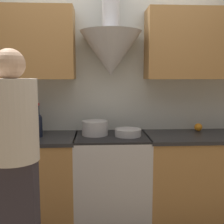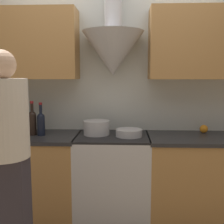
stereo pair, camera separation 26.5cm
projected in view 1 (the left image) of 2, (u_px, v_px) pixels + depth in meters
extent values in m
cube|color=silver|center=(110.00, 93.00, 3.06)|extent=(8.40, 0.06, 2.60)
cone|color=silver|center=(111.00, 54.00, 2.81)|extent=(0.62, 0.62, 0.44)
cube|color=#B27F47|center=(8.00, 43.00, 2.76)|extent=(1.31, 0.32, 0.70)
cube|color=#B27F47|center=(205.00, 45.00, 2.87)|extent=(1.21, 0.32, 0.70)
cube|color=#B27F47|center=(10.00, 182.00, 2.79)|extent=(1.31, 0.60, 0.86)
cube|color=#28282B|center=(7.00, 139.00, 2.73)|extent=(1.33, 0.62, 0.03)
cube|color=#B27F47|center=(205.00, 178.00, 2.90)|extent=(1.21, 0.60, 0.86)
cube|color=#28282B|center=(206.00, 136.00, 2.84)|extent=(1.23, 0.62, 0.03)
cube|color=silver|center=(111.00, 180.00, 2.85)|extent=(0.72, 0.60, 0.87)
cube|color=black|center=(113.00, 195.00, 2.56)|extent=(0.51, 0.01, 0.39)
cube|color=black|center=(111.00, 137.00, 2.79)|extent=(0.72, 0.60, 0.02)
cube|color=silver|center=(110.00, 137.00, 3.06)|extent=(0.72, 0.06, 0.10)
cylinder|color=black|center=(9.00, 128.00, 2.70)|extent=(0.08, 0.08, 0.19)
sphere|color=black|center=(9.00, 118.00, 2.69)|extent=(0.08, 0.08, 0.08)
cylinder|color=black|center=(9.00, 110.00, 2.68)|extent=(0.03, 0.03, 0.11)
cylinder|color=gold|center=(8.00, 104.00, 2.67)|extent=(0.03, 0.03, 0.02)
cylinder|color=black|center=(19.00, 126.00, 2.72)|extent=(0.07, 0.07, 0.22)
sphere|color=black|center=(19.00, 115.00, 2.70)|extent=(0.07, 0.07, 0.07)
cylinder|color=black|center=(19.00, 108.00, 2.69)|extent=(0.03, 0.03, 0.11)
cylinder|color=maroon|center=(18.00, 101.00, 2.69)|extent=(0.03, 0.03, 0.02)
cylinder|color=black|center=(29.00, 127.00, 2.72)|extent=(0.08, 0.08, 0.20)
sphere|color=black|center=(29.00, 116.00, 2.71)|extent=(0.08, 0.08, 0.08)
cylinder|color=black|center=(29.00, 109.00, 2.70)|extent=(0.03, 0.03, 0.10)
cylinder|color=maroon|center=(28.00, 103.00, 2.70)|extent=(0.03, 0.03, 0.02)
cylinder|color=black|center=(38.00, 128.00, 2.72)|extent=(0.08, 0.08, 0.19)
sphere|color=black|center=(38.00, 118.00, 2.70)|extent=(0.07, 0.07, 0.07)
cylinder|color=black|center=(38.00, 111.00, 2.69)|extent=(0.03, 0.03, 0.11)
cylinder|color=maroon|center=(38.00, 104.00, 2.69)|extent=(0.03, 0.03, 0.02)
cylinder|color=silver|center=(95.00, 128.00, 2.81)|extent=(0.26, 0.26, 0.14)
cylinder|color=silver|center=(128.00, 132.00, 2.77)|extent=(0.26, 0.26, 0.07)
sphere|color=orange|center=(198.00, 127.00, 3.01)|extent=(0.08, 0.08, 0.08)
cylinder|color=silver|center=(12.00, 120.00, 1.81)|extent=(0.33, 0.33, 0.53)
sphere|color=#E0B28E|center=(10.00, 64.00, 1.76)|extent=(0.20, 0.20, 0.20)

